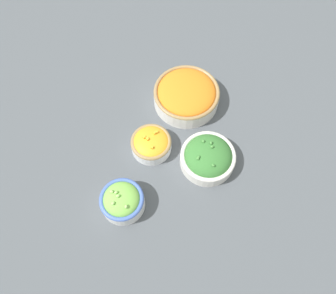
# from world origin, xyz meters

# --- Properties ---
(ground_plane) EXTENTS (3.00, 3.00, 0.00)m
(ground_plane) POSITION_xyz_m (0.00, 0.00, 0.00)
(ground_plane) COLOR #4C5156
(bowl_squash) EXTENTS (0.12, 0.12, 0.06)m
(bowl_squash) POSITION_xyz_m (0.03, -0.04, 0.03)
(bowl_squash) COLOR white
(bowl_squash) RESTS_ON ground_plane
(bowl_broccoli) EXTENTS (0.16, 0.16, 0.08)m
(bowl_broccoli) POSITION_xyz_m (-0.08, 0.09, 0.03)
(bowl_broccoli) COLOR silver
(bowl_broccoli) RESTS_ON ground_plane
(bowl_carrots) EXTENTS (0.20, 0.20, 0.07)m
(bowl_carrots) POSITION_xyz_m (-0.14, -0.12, 0.04)
(bowl_carrots) COLOR silver
(bowl_carrots) RESTS_ON ground_plane
(bowl_lettuce) EXTENTS (0.12, 0.12, 0.08)m
(bowl_lettuce) POSITION_xyz_m (0.19, 0.07, 0.04)
(bowl_lettuce) COLOR white
(bowl_lettuce) RESTS_ON ground_plane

